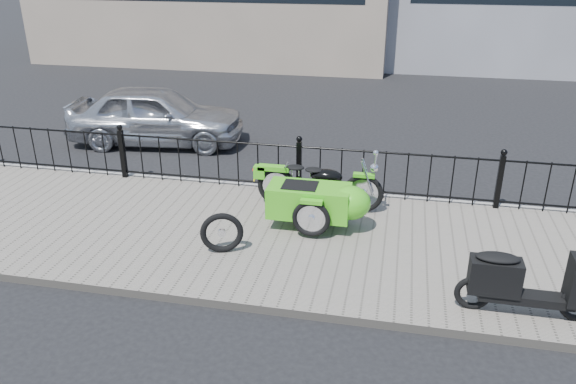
% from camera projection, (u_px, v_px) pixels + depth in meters
% --- Properties ---
extents(ground, '(120.00, 120.00, 0.00)m').
position_uv_depth(ground, '(284.00, 228.00, 9.35)').
color(ground, black).
rests_on(ground, ground).
extents(sidewalk, '(30.00, 3.80, 0.12)m').
position_uv_depth(sidewalk, '(278.00, 239.00, 8.87)').
color(sidewalk, slate).
rests_on(sidewalk, ground).
extents(curb, '(30.00, 0.10, 0.12)m').
position_uv_depth(curb, '(300.00, 191.00, 10.62)').
color(curb, gray).
rests_on(curb, ground).
extents(iron_fence, '(14.11, 0.11, 1.08)m').
position_uv_depth(iron_fence, '(299.00, 168.00, 10.28)').
color(iron_fence, black).
rests_on(iron_fence, sidewalk).
extents(motorcycle_sidecar, '(2.28, 1.48, 0.98)m').
position_uv_depth(motorcycle_sidecar, '(321.00, 198.00, 9.03)').
color(motorcycle_sidecar, black).
rests_on(motorcycle_sidecar, sidewalk).
extents(scooter, '(1.68, 0.49, 1.14)m').
position_uv_depth(scooter, '(518.00, 283.00, 6.80)').
color(scooter, black).
rests_on(scooter, sidewalk).
extents(spare_tire, '(0.64, 0.29, 0.64)m').
position_uv_depth(spare_tire, '(222.00, 233.00, 8.25)').
color(spare_tire, black).
rests_on(spare_tire, sidewalk).
extents(sedan_car, '(4.21, 2.07, 1.38)m').
position_uv_depth(sedan_car, '(156.00, 115.00, 13.12)').
color(sedan_car, '#B1B3B8').
rests_on(sedan_car, ground).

